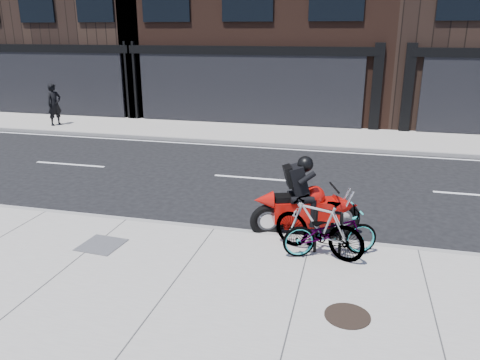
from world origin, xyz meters
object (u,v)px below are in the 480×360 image
(manhole_cover, at_px, (347,316))
(utility_grate, at_px, (101,245))
(bicycle_rear, at_px, (318,226))
(bike_rack, at_px, (328,229))
(bicycle_front, at_px, (330,232))
(pedestrian, at_px, (54,104))
(motorcycle, at_px, (311,204))

(manhole_cover, height_order, utility_grate, same)
(bicycle_rear, bearing_deg, bike_rack, 111.96)
(bike_rack, relative_size, bicycle_front, 0.50)
(utility_grate, bearing_deg, bike_rack, 8.95)
(pedestrian, relative_size, manhole_cover, 2.71)
(bicycle_rear, relative_size, manhole_cover, 2.71)
(utility_grate, bearing_deg, bicycle_front, 8.87)
(bicycle_front, relative_size, motorcycle, 0.78)
(manhole_cover, bearing_deg, utility_grate, 165.00)
(bicycle_rear, distance_m, motorcycle, 1.07)
(bicycle_rear, distance_m, manhole_cover, 2.07)
(bicycle_front, distance_m, motorcycle, 1.14)
(bicycle_rear, xyz_separation_m, manhole_cover, (0.61, -1.91, -0.53))
(utility_grate, bearing_deg, pedestrian, 128.11)
(pedestrian, bearing_deg, bike_rack, -106.59)
(motorcycle, relative_size, manhole_cover, 3.36)
(bicycle_rear, height_order, manhole_cover, bicycle_rear)
(pedestrian, bearing_deg, bicycle_front, -106.50)
(bicycle_front, xyz_separation_m, manhole_cover, (0.39, -1.91, -0.45))
(bike_rack, bearing_deg, motorcycle, 112.00)
(bicycle_rear, bearing_deg, motorcycle, -144.72)
(bicycle_front, relative_size, utility_grate, 2.32)
(bike_rack, relative_size, utility_grate, 1.17)
(bike_rack, xyz_separation_m, manhole_cover, (0.43, -1.91, -0.51))
(bicycle_front, height_order, motorcycle, motorcycle)
(bicycle_rear, distance_m, pedestrian, 15.47)
(manhole_cover, bearing_deg, pedestrian, 137.78)
(bike_rack, bearing_deg, bicycle_rear, 180.00)
(bicycle_front, xyz_separation_m, pedestrian, (-12.32, 9.63, 0.44))
(bike_rack, distance_m, manhole_cover, 2.02)
(bike_rack, height_order, utility_grate, bike_rack)
(bike_rack, relative_size, motorcycle, 0.39)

